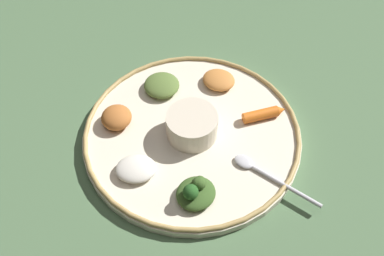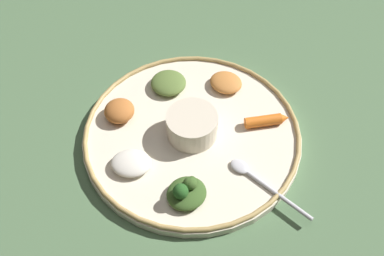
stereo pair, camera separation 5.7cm
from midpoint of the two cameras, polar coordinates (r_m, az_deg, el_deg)
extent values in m
plane|color=#4C6B47|center=(0.83, 1.96, -1.37)|extent=(2.40, 2.40, 0.00)
cylinder|color=beige|center=(0.82, 1.98, -1.06)|extent=(0.38, 0.38, 0.02)
torus|color=tan|center=(0.82, 2.00, -0.61)|extent=(0.38, 0.38, 0.01)
cylinder|color=beige|center=(0.80, 2.04, 0.24)|extent=(0.09, 0.09, 0.04)
cylinder|color=brown|center=(0.78, 2.08, 1.11)|extent=(0.08, 0.08, 0.01)
ellipsoid|color=silver|center=(0.78, 7.90, -4.73)|extent=(0.03, 0.04, 0.01)
cylinder|color=silver|center=(0.76, 12.66, -8.09)|extent=(0.02, 0.13, 0.01)
ellipsoid|color=#385623|center=(0.74, 1.56, -8.07)|extent=(0.07, 0.06, 0.02)
sphere|color=#385623|center=(0.73, 1.91, -6.86)|extent=(0.02, 0.02, 0.02)
sphere|color=#23511E|center=(0.72, 0.88, -7.82)|extent=(0.02, 0.02, 0.02)
sphere|color=#385623|center=(0.73, 2.18, -6.64)|extent=(0.02, 0.02, 0.02)
sphere|color=#385623|center=(0.73, 2.09, -6.90)|extent=(0.02, 0.02, 0.02)
cylinder|color=orange|center=(0.84, 10.57, 0.76)|extent=(0.07, 0.05, 0.02)
cone|color=orange|center=(0.85, 13.12, 1.11)|extent=(0.02, 0.02, 0.02)
ellipsoid|color=silver|center=(0.77, -5.32, -4.38)|extent=(0.09, 0.09, 0.02)
ellipsoid|color=#567033|center=(0.88, -1.03, 5.43)|extent=(0.09, 0.09, 0.02)
ellipsoid|color=#B2662D|center=(0.84, -6.91, 2.00)|extent=(0.08, 0.08, 0.03)
ellipsoid|color=#C67A38|center=(0.89, 6.00, 5.45)|extent=(0.07, 0.07, 0.02)
camera|label=1|loc=(0.03, -87.97, 2.60)|focal=43.85mm
camera|label=2|loc=(0.03, 92.03, -2.60)|focal=43.85mm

